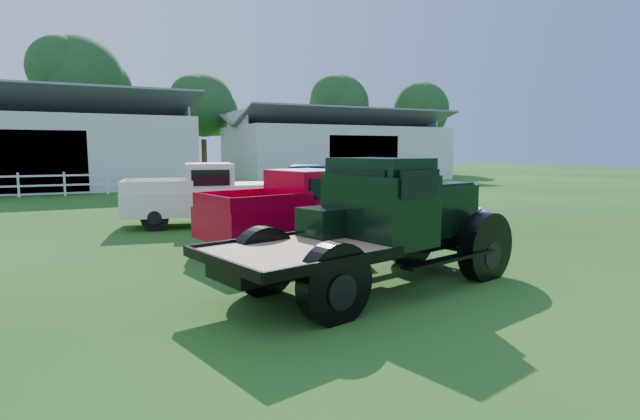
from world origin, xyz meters
name	(u,v)px	position (x,y,z in m)	size (l,w,h in m)	color
ground	(338,273)	(0.00, 0.00, 0.00)	(120.00, 120.00, 0.00)	#17440E
shed_left	(27,141)	(-7.00, 26.00, 2.80)	(18.80, 10.20, 5.60)	silver
shed_right	(335,146)	(14.00, 27.00, 2.60)	(16.80, 9.20, 5.20)	silver
tree_b	(80,103)	(-4.00, 34.00, 5.75)	(6.90, 6.90, 11.50)	black
tree_c	(203,122)	(5.00, 33.00, 4.50)	(5.40, 5.40, 9.00)	black
tree_d	(339,121)	(18.00, 34.00, 5.00)	(6.00, 6.00, 10.00)	black
tree_e	(421,124)	(26.00, 32.00, 4.75)	(5.70, 5.70, 9.50)	black
vintage_flatbed	(375,224)	(0.07, -1.15, 1.08)	(5.47, 2.17, 2.17)	black
red_pickup	(304,208)	(0.49, 2.69, 0.93)	(5.08, 1.95, 1.85)	#BC001F
white_pickup	(206,195)	(-0.82, 7.11, 0.93)	(5.05, 1.96, 1.85)	white
misc_car_blue	(318,180)	(5.82, 13.07, 0.88)	(2.08, 5.18, 1.77)	#1948A4
misc_car_grey	(381,177)	(10.83, 15.39, 0.77)	(1.62, 4.65, 1.53)	slate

